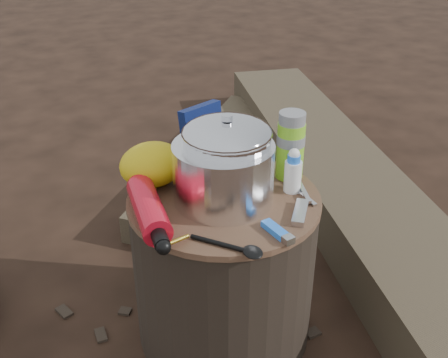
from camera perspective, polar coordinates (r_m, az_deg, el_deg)
name	(u,v)px	position (r m, az deg, el deg)	size (l,w,h in m)	color
ground	(224,328)	(1.59, 0.00, -15.28)	(60.00, 60.00, 0.00)	black
stump	(224,267)	(1.45, 0.00, -9.21)	(0.47, 0.47, 0.43)	black
log_main	(337,177)	(2.15, 11.71, 0.16)	(0.36, 2.12, 0.18)	#403626
log_small	(212,158)	(2.34, -1.26, 2.22)	(0.22, 1.23, 0.10)	#403626
foil_windscreen	(223,173)	(1.28, -0.07, 0.64)	(0.24, 0.24, 0.14)	silver
camping_pot	(227,160)	(1.27, 0.30, 2.01)	(0.20, 0.20, 0.20)	silver
fuel_bottle	(149,209)	(1.23, -7.86, -3.14)	(0.07, 0.27, 0.07)	red
thermos	(290,146)	(1.38, 6.95, 3.46)	(0.07, 0.07, 0.17)	#83D224
travel_mug	(240,142)	(1.47, 1.70, 3.86)	(0.07, 0.07, 0.11)	black
stuff_sack	(152,165)	(1.36, -7.52, 1.50)	(0.16, 0.13, 0.11)	gold
food_pouch	(203,135)	(1.45, -2.24, 4.63)	(0.12, 0.03, 0.16)	#0A1649
lighter	(275,229)	(1.20, 5.34, -5.26)	(0.02, 0.09, 0.02)	#2874F0
multitool	(300,213)	(1.26, 7.95, -3.49)	(0.03, 0.10, 0.01)	#B7B7BD
pot_grabber	(299,190)	(1.35, 7.81, -1.19)	(0.04, 0.14, 0.01)	#B7B7BD
spork	(220,243)	(1.15, -0.40, -6.74)	(0.03, 0.16, 0.01)	black
squeeze_bottle	(293,173)	(1.34, 7.21, 0.67)	(0.04, 0.04, 0.10)	white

